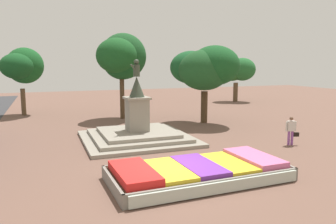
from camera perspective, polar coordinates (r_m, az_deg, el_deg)
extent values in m
plane|color=brown|center=(12.32, -0.21, -11.92)|extent=(85.45, 85.45, 0.00)
cube|color=#38281C|center=(12.49, 5.36, -10.61)|extent=(6.52, 3.03, 0.43)
cube|color=gray|center=(11.28, 8.94, -12.70)|extent=(6.64, 0.28, 0.47)
cube|color=gray|center=(13.74, 2.46, -8.71)|extent=(6.64, 0.28, 0.47)
cube|color=gray|center=(11.41, -9.70, -12.46)|extent=(0.18, 3.06, 0.47)
cube|color=gray|center=(14.24, 17.22, -8.47)|extent=(0.18, 3.06, 0.47)
cube|color=red|center=(11.48, -5.91, -10.48)|extent=(1.32, 2.69, 0.28)
cube|color=yellow|center=(11.89, -0.04, -10.09)|extent=(1.32, 2.69, 0.14)
cube|color=#72339E|center=(12.40, 5.38, -9.30)|extent=(1.32, 2.69, 0.17)
cube|color=yellow|center=(13.01, 10.31, -8.67)|extent=(1.32, 2.69, 0.11)
cube|color=#D86699|center=(13.69, 14.76, -7.70)|extent=(1.32, 2.69, 0.23)
cube|color=#B2BCAD|center=(11.24, 9.08, -12.77)|extent=(6.31, 0.37, 0.39)
cube|color=gray|center=(18.62, -5.35, -4.64)|extent=(5.98, 5.98, 0.18)
cube|color=gray|center=(18.58, -5.35, -4.09)|extent=(4.97, 4.97, 0.18)
cube|color=gray|center=(18.54, -5.36, -3.54)|extent=(3.96, 3.96, 0.18)
cube|color=gray|center=(18.36, -5.40, -0.53)|extent=(1.13, 1.13, 1.79)
cube|color=gray|center=(18.24, -5.44, 2.43)|extent=(1.34, 1.34, 0.12)
cone|color=#384233|center=(18.18, -5.47, 4.39)|extent=(0.85, 0.85, 1.13)
cylinder|color=#384233|center=(18.14, -5.51, 7.19)|extent=(0.36, 0.36, 0.66)
sphere|color=#384233|center=(18.14, -5.53, 8.68)|extent=(0.29, 0.29, 0.29)
cylinder|color=#384233|center=(17.96, -5.97, 7.59)|extent=(0.49, 0.39, 0.48)
cylinder|color=#8C4C99|center=(18.53, 20.28, -4.27)|extent=(0.13, 0.13, 0.76)
cylinder|color=#8C4C99|center=(18.61, 20.79, -4.25)|extent=(0.13, 0.13, 0.76)
cube|color=beige|center=(18.44, 20.64, -2.29)|extent=(0.43, 0.33, 0.54)
cylinder|color=beige|center=(18.36, 19.95, -2.39)|extent=(0.09, 0.09, 0.51)
cylinder|color=beige|center=(18.55, 21.32, -2.35)|extent=(0.09, 0.09, 0.51)
sphere|color=brown|center=(18.38, 20.70, -1.07)|extent=(0.20, 0.20, 0.20)
cube|color=black|center=(18.65, 21.42, -3.66)|extent=(0.30, 0.20, 0.22)
cylinder|color=brown|center=(38.32, 11.67, 3.42)|extent=(0.52, 0.52, 2.14)
ellipsoid|color=#215E2B|center=(38.23, 12.82, 7.26)|extent=(3.00, 2.86, 2.57)
ellipsoid|color=#255D26|center=(38.16, 11.02, 7.17)|extent=(3.10, 2.75, 2.46)
cylinder|color=#4C3823|center=(25.92, -7.98, 2.26)|extent=(0.35, 0.35, 3.09)
ellipsoid|color=#194F20|center=(25.30, -8.91, 9.67)|extent=(3.11, 3.28, 2.66)
ellipsoid|color=#174A20|center=(26.05, -7.95, 8.49)|extent=(2.92, 3.13, 2.61)
ellipsoid|color=#1A4A21|center=(26.14, -7.77, 9.59)|extent=(3.59, 3.30, 3.57)
cylinder|color=brown|center=(29.83, -23.88, 1.60)|extent=(0.37, 0.37, 2.24)
ellipsoid|color=#174B20|center=(29.26, -24.75, 7.26)|extent=(2.72, 2.74, 2.10)
ellipsoid|color=#174F20|center=(30.03, -23.66, 7.41)|extent=(3.01, 3.14, 2.98)
cylinder|color=#4C3823|center=(24.07, 6.31, 0.87)|extent=(0.49, 0.49, 2.29)
ellipsoid|color=#1C4B22|center=(22.93, 6.36, 7.26)|extent=(3.65, 3.13, 2.80)
ellipsoid|color=#194F26|center=(24.23, 4.03, 7.76)|extent=(3.06, 3.16, 2.40)
ellipsoid|color=#174C20|center=(23.32, 8.11, 8.03)|extent=(3.42, 3.73, 2.78)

